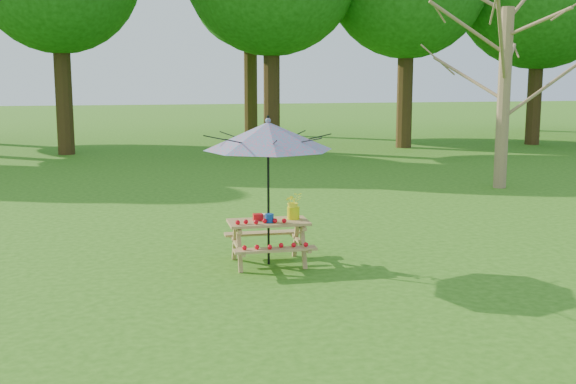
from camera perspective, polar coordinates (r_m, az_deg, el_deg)
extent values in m
cylinder|color=#7E6345|center=(18.73, 16.68, 7.06)|extent=(0.38, 0.38, 4.44)
cube|color=#9D7547|center=(10.85, -1.55, -2.40)|extent=(1.20, 0.62, 0.04)
cube|color=#9D7547|center=(10.39, -1.00, -4.57)|extent=(1.20, 0.22, 0.04)
cube|color=#9D7547|center=(11.44, -2.04, -3.26)|extent=(1.20, 0.22, 0.04)
cylinder|color=black|center=(10.76, -1.56, 0.08)|extent=(0.04, 0.04, 2.25)
cone|color=#2197BC|center=(10.66, -1.58, 4.46)|extent=(2.03, 2.03, 0.41)
sphere|color=#2197BC|center=(10.64, -1.59, 5.67)|extent=(0.08, 0.08, 0.08)
cube|color=red|center=(10.89, -2.40, -1.99)|extent=(0.14, 0.12, 0.10)
cylinder|color=#123E98|center=(10.72, -1.48, -2.08)|extent=(0.13, 0.13, 0.13)
cube|color=white|center=(11.02, -1.96, -1.92)|extent=(0.13, 0.13, 0.07)
cylinder|color=#DADA0B|center=(10.96, 0.42, -1.66)|extent=(0.19, 0.19, 0.19)
imported|color=#FDF528|center=(10.93, 0.43, -0.76)|extent=(0.28, 0.25, 0.28)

